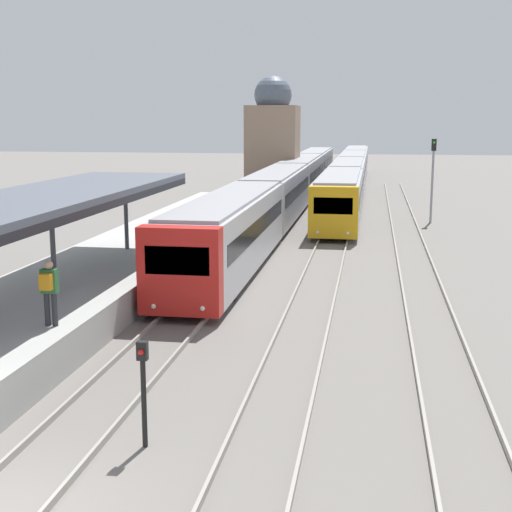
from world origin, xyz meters
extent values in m
cube|color=#4C515B|center=(-3.90, 10.92, 3.87)|extent=(4.00, 16.53, 0.20)
cube|color=black|center=(-1.94, 10.92, 3.65)|extent=(0.08, 16.53, 0.24)
cylinder|color=#47474C|center=(-3.90, 10.92, 2.41)|extent=(0.16, 0.16, 2.72)
cylinder|color=#47474C|center=(-3.90, 17.53, 2.41)|extent=(0.16, 0.16, 2.72)
cylinder|color=#2D2D33|center=(-2.26, 6.95, 1.47)|extent=(0.14, 0.14, 0.85)
cylinder|color=#2D2D33|center=(-2.06, 6.95, 1.47)|extent=(0.14, 0.14, 0.85)
cube|color=#2D6638|center=(-2.16, 6.95, 2.20)|extent=(0.40, 0.22, 0.60)
sphere|color=tan|center=(-2.16, 6.95, 2.60)|extent=(0.22, 0.22, 0.22)
cube|color=orange|center=(-2.16, 6.75, 2.22)|extent=(0.30, 0.18, 0.40)
cube|color=red|center=(0.00, 11.24, 1.62)|extent=(2.54, 0.70, 2.70)
cube|color=black|center=(0.00, 10.91, 2.00)|extent=(1.98, 0.04, 0.86)
sphere|color=#EFEACC|center=(-0.76, 10.90, 0.57)|extent=(0.16, 0.16, 0.16)
sphere|color=#EFEACC|center=(0.76, 10.90, 0.57)|extent=(0.16, 0.16, 0.16)
cube|color=#B7B7BC|center=(0.00, 18.83, 1.62)|extent=(2.54, 14.48, 2.70)
cube|color=gray|center=(0.00, 18.83, 3.03)|extent=(2.23, 14.19, 0.12)
cube|color=black|center=(0.00, 18.83, 1.92)|extent=(2.56, 13.32, 0.70)
cylinder|color=black|center=(-1.08, 14.13, 0.35)|extent=(0.12, 0.70, 0.70)
cylinder|color=black|center=(1.08, 14.13, 0.35)|extent=(0.12, 0.70, 0.70)
cylinder|color=black|center=(-1.08, 23.54, 0.35)|extent=(0.12, 0.70, 0.70)
cylinder|color=black|center=(1.08, 23.54, 0.35)|extent=(0.12, 0.70, 0.70)
cube|color=#B7B7BC|center=(0.00, 33.66, 1.62)|extent=(2.54, 14.48, 2.70)
cube|color=gray|center=(0.00, 33.66, 3.03)|extent=(2.23, 14.19, 0.12)
cube|color=black|center=(0.00, 33.66, 1.92)|extent=(2.56, 13.32, 0.70)
cylinder|color=black|center=(-1.08, 28.96, 0.35)|extent=(0.12, 0.70, 0.70)
cylinder|color=black|center=(1.08, 28.96, 0.35)|extent=(0.12, 0.70, 0.70)
cylinder|color=black|center=(-1.08, 38.37, 0.35)|extent=(0.12, 0.70, 0.70)
cylinder|color=black|center=(1.08, 38.37, 0.35)|extent=(0.12, 0.70, 0.70)
cube|color=#B7B7BC|center=(0.00, 48.49, 1.62)|extent=(2.54, 14.48, 2.70)
cube|color=gray|center=(0.00, 48.49, 3.03)|extent=(2.23, 14.19, 0.12)
cube|color=black|center=(0.00, 48.49, 1.92)|extent=(2.56, 13.32, 0.70)
cylinder|color=black|center=(-1.08, 43.79, 0.35)|extent=(0.12, 0.70, 0.70)
cylinder|color=black|center=(1.08, 43.79, 0.35)|extent=(0.12, 0.70, 0.70)
cylinder|color=black|center=(-1.08, 53.20, 0.35)|extent=(0.12, 0.70, 0.70)
cylinder|color=black|center=(1.08, 53.20, 0.35)|extent=(0.12, 0.70, 0.70)
cube|color=#B7B7BC|center=(0.00, 63.32, 1.62)|extent=(2.54, 14.48, 2.70)
cube|color=gray|center=(0.00, 63.32, 3.03)|extent=(2.23, 14.19, 0.12)
cube|color=black|center=(0.00, 63.32, 1.92)|extent=(2.56, 13.32, 0.70)
cylinder|color=black|center=(-1.08, 58.62, 0.35)|extent=(0.12, 0.70, 0.70)
cylinder|color=black|center=(1.08, 58.62, 0.35)|extent=(0.12, 0.70, 0.70)
cylinder|color=black|center=(-1.08, 68.03, 0.35)|extent=(0.12, 0.70, 0.70)
cylinder|color=black|center=(1.08, 68.03, 0.35)|extent=(0.12, 0.70, 0.70)
cube|color=gold|center=(3.79, 26.29, 1.56)|extent=(2.48, 0.70, 2.58)
cube|color=black|center=(3.79, 25.96, 1.92)|extent=(1.93, 0.04, 0.83)
sphere|color=#EFEACC|center=(3.05, 25.95, 0.57)|extent=(0.16, 0.16, 0.16)
sphere|color=#EFEACC|center=(4.53, 25.95, 0.57)|extent=(0.16, 0.16, 0.16)
cube|color=#A8ADB7|center=(3.79, 33.17, 1.56)|extent=(2.48, 13.05, 2.58)
cube|color=gray|center=(3.79, 33.17, 2.91)|extent=(2.18, 12.79, 0.12)
cube|color=black|center=(3.79, 33.17, 1.85)|extent=(2.50, 12.00, 0.67)
cylinder|color=black|center=(2.74, 28.93, 0.35)|extent=(0.12, 0.70, 0.70)
cylinder|color=black|center=(4.84, 28.93, 0.35)|extent=(0.12, 0.70, 0.70)
cylinder|color=black|center=(2.74, 37.41, 0.35)|extent=(0.12, 0.70, 0.70)
cylinder|color=black|center=(4.84, 37.41, 0.35)|extent=(0.12, 0.70, 0.70)
cube|color=#A8ADB7|center=(3.79, 46.56, 1.56)|extent=(2.48, 13.05, 2.58)
cube|color=gray|center=(3.79, 46.56, 2.91)|extent=(2.18, 12.79, 0.12)
cube|color=black|center=(3.79, 46.56, 1.85)|extent=(2.50, 12.00, 0.67)
cylinder|color=black|center=(2.74, 42.32, 0.35)|extent=(0.12, 0.70, 0.70)
cylinder|color=black|center=(4.84, 42.32, 0.35)|extent=(0.12, 0.70, 0.70)
cylinder|color=black|center=(2.74, 50.80, 0.35)|extent=(0.12, 0.70, 0.70)
cylinder|color=black|center=(4.84, 50.80, 0.35)|extent=(0.12, 0.70, 0.70)
cube|color=#A8ADB7|center=(3.79, 59.96, 1.56)|extent=(2.48, 13.05, 2.58)
cube|color=gray|center=(3.79, 59.96, 2.91)|extent=(2.18, 12.79, 0.12)
cube|color=black|center=(3.79, 59.96, 1.85)|extent=(2.50, 12.00, 0.67)
cylinder|color=black|center=(2.74, 55.72, 0.35)|extent=(0.12, 0.70, 0.70)
cylinder|color=black|center=(4.84, 55.72, 0.35)|extent=(0.12, 0.70, 0.70)
cylinder|color=black|center=(2.74, 64.20, 0.35)|extent=(0.12, 0.70, 0.70)
cylinder|color=black|center=(4.84, 64.20, 0.35)|extent=(0.12, 0.70, 0.70)
cube|color=#A8ADB7|center=(3.79, 73.36, 1.56)|extent=(2.48, 13.05, 2.58)
cube|color=gray|center=(3.79, 73.36, 2.91)|extent=(2.18, 12.79, 0.12)
cube|color=black|center=(3.79, 73.36, 1.85)|extent=(2.50, 12.00, 0.67)
cylinder|color=black|center=(2.74, 69.12, 0.35)|extent=(0.12, 0.70, 0.70)
cylinder|color=black|center=(4.84, 69.12, 0.35)|extent=(0.12, 0.70, 0.70)
cylinder|color=black|center=(2.74, 77.60, 0.35)|extent=(0.12, 0.70, 0.70)
cylinder|color=black|center=(4.84, 77.60, 0.35)|extent=(0.12, 0.70, 0.70)
cylinder|color=black|center=(1.54, 2.95, 0.86)|extent=(0.10, 0.10, 1.73)
cube|color=black|center=(1.54, 2.95, 1.91)|extent=(0.20, 0.14, 0.36)
sphere|color=red|center=(1.54, 2.86, 1.91)|extent=(0.11, 0.11, 0.11)
cylinder|color=gray|center=(9.20, 34.49, 2.50)|extent=(0.14, 0.14, 4.99)
cube|color=black|center=(9.20, 34.49, 4.64)|extent=(0.28, 0.20, 0.70)
sphere|color=green|center=(9.20, 34.37, 4.78)|extent=(0.14, 0.14, 0.14)
cube|color=#89705B|center=(-2.27, 47.76, 3.60)|extent=(4.00, 4.00, 7.19)
sphere|color=#4C5666|center=(-2.27, 47.76, 8.01)|extent=(2.97, 2.97, 2.97)
camera|label=1|loc=(5.65, -9.18, 6.13)|focal=50.00mm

